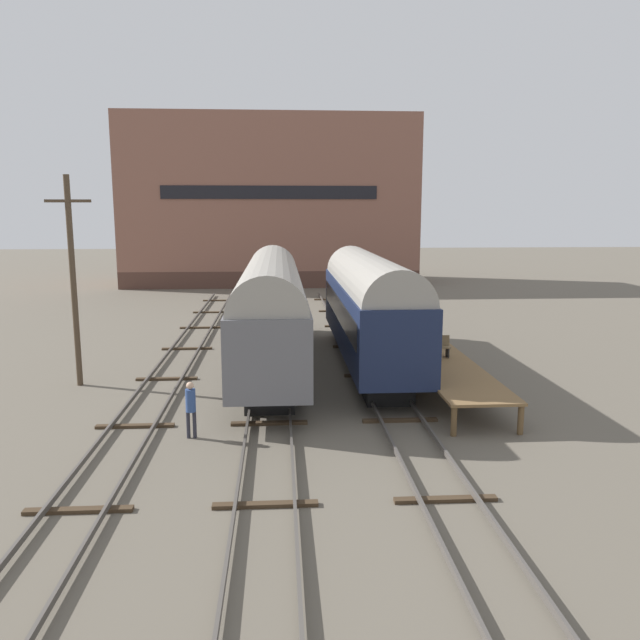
% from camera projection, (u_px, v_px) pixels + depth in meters
% --- Properties ---
extents(ground_plane, '(200.00, 200.00, 0.00)m').
position_uv_depth(ground_plane, '(270.00, 398.00, 24.15)').
color(ground_plane, '#60594C').
extents(track_left, '(2.60, 60.00, 0.26)m').
position_uv_depth(track_left, '(153.00, 397.00, 23.84)').
color(track_left, '#4C4742').
rests_on(track_left, ground).
extents(track_middle, '(2.60, 60.00, 0.26)m').
position_uv_depth(track_middle, '(270.00, 395.00, 24.13)').
color(track_middle, '#4C4742').
rests_on(track_middle, ground).
extents(track_right, '(2.60, 60.00, 0.26)m').
position_uv_depth(track_right, '(385.00, 393.00, 24.41)').
color(track_right, '#4C4742').
rests_on(track_right, ground).
extents(train_car_navy, '(2.87, 15.42, 5.22)m').
position_uv_depth(train_car_navy, '(369.00, 303.00, 28.66)').
color(train_car_navy, black).
rests_on(train_car_navy, ground).
extents(train_car_grey, '(2.94, 18.47, 5.18)m').
position_uv_depth(train_car_grey, '(271.00, 304.00, 28.69)').
color(train_car_grey, black).
rests_on(train_car_grey, ground).
extents(station_platform, '(2.50, 11.57, 1.08)m').
position_uv_depth(station_platform, '(443.00, 364.00, 25.58)').
color(station_platform, brown).
rests_on(station_platform, ground).
extents(bench, '(1.40, 0.40, 0.91)m').
position_uv_depth(bench, '(433.00, 346.00, 26.31)').
color(bench, brown).
rests_on(bench, station_platform).
extents(person_worker, '(0.32, 0.32, 1.85)m').
position_uv_depth(person_worker, '(191.00, 404.00, 19.76)').
color(person_worker, '#282833').
rests_on(person_worker, ground).
extents(utility_pole, '(1.80, 0.24, 8.60)m').
position_uv_depth(utility_pole, '(73.00, 279.00, 25.27)').
color(utility_pole, '#473828').
rests_on(utility_pole, ground).
extents(warehouse_building, '(28.24, 11.25, 16.14)m').
position_uv_depth(warehouse_building, '(271.00, 202.00, 62.65)').
color(warehouse_building, '#4F342A').
rests_on(warehouse_building, ground).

